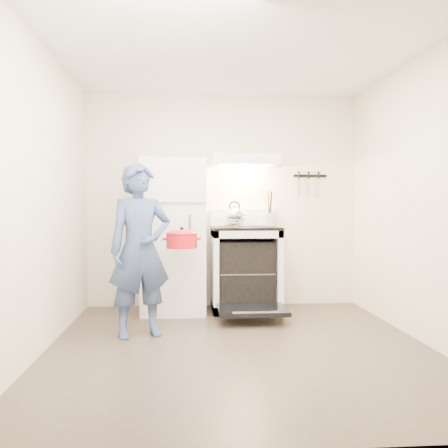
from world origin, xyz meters
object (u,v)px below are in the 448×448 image
Objects in this scene: dutch_oven at (182,241)px; stove_body at (245,270)px; tea_kettle at (234,214)px; person at (140,250)px; refrigerator at (174,236)px.

stove_body is at bearing 45.47° from dutch_oven.
person reaches higher than tea_kettle.
dutch_oven is at bearing 21.48° from person.
refrigerator is 1.08m from person.
refrigerator is 5.83× the size of tea_kettle.
stove_body is 1.09m from dutch_oven.
refrigerator is at bearing 54.32° from person.
stove_body is 0.59× the size of person.
tea_kettle is at bearing 127.06° from stove_body.
person is 4.19× the size of dutch_oven.
tea_kettle is (0.70, 0.17, 0.25)m from refrigerator.
person is (-1.09, -1.06, 0.32)m from stove_body.
refrigerator is at bearing -166.25° from tea_kettle.
tea_kettle is 0.19× the size of person.
stove_body is 1.56m from person.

